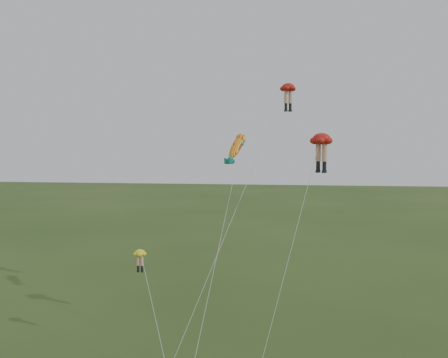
# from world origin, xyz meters

# --- Properties ---
(legs_kite_red_high) EXTENTS (8.61, 10.49, 19.95)m
(legs_kite_red_high) POSITION_xyz_m (4.90, 9.04, 19.05)
(legs_kite_red_high) COLOR #B61812
(legs_kite_red_high) RESTS_ON ground
(legs_kite_red_mid) EXTENTS (5.25, 5.33, 15.70)m
(legs_kite_red_mid) POSITION_xyz_m (7.36, 2.32, 14.92)
(legs_kite_red_mid) COLOR #B61812
(legs_kite_red_mid) RESTS_ON ground
(legs_kite_yellow) EXTENTS (3.73, 4.90, 7.44)m
(legs_kite_yellow) POSITION_xyz_m (-5.17, 1.25, 6.77)
(legs_kite_yellow) COLOR yellow
(legs_kite_yellow) RESTS_ON ground
(fish_kite) EXTENTS (2.81, 12.44, 16.04)m
(fish_kite) POSITION_xyz_m (0.89, 8.18, 14.65)
(fish_kite) COLOR yellow
(fish_kite) RESTS_ON ground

